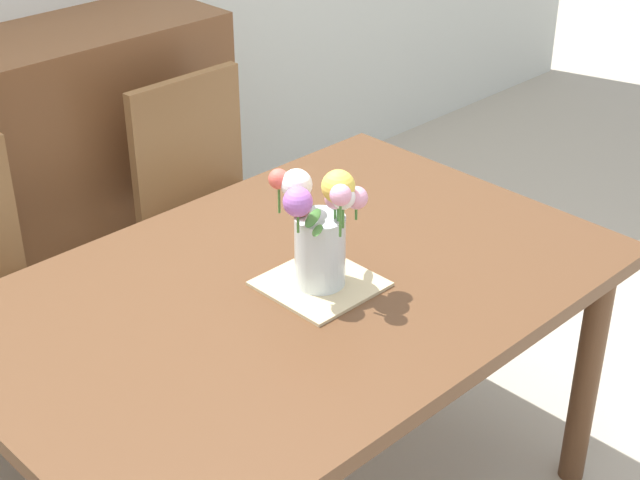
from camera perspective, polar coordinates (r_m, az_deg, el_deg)
The scene contains 5 objects.
dining_table at distance 2.28m, azimuth -1.51°, elevation -4.51°, with size 1.50×1.00×0.75m.
chair_right at distance 3.14m, azimuth -6.41°, elevation 2.50°, with size 0.42×0.42×0.90m.
dresser at distance 3.36m, azimuth -16.44°, elevation 2.92°, with size 1.40×0.47×1.00m.
placemat at distance 2.23m, azimuth 0.00°, elevation -2.60°, with size 0.24×0.24×0.01m, color #CCB789.
flower_vase at distance 2.14m, azimuth -0.04°, elevation 0.87°, with size 0.21×0.22×0.29m.
Camera 1 is at (-1.28, -1.40, 1.93)m, focal length 54.31 mm.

